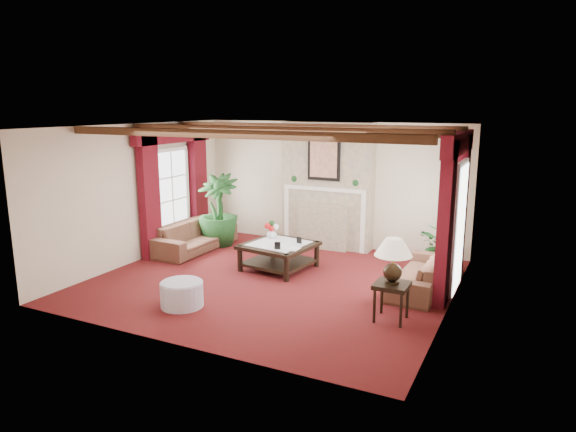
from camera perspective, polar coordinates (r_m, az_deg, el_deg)
The scene contains 23 objects.
floor at distance 9.16m, azimuth -1.69°, elevation -7.19°, with size 6.00×6.00×0.00m, color #470C10.
ceiling at distance 8.65m, azimuth -1.81°, elevation 9.93°, with size 6.00×6.00×0.00m, color white.
back_wall at distance 11.28m, azimuth 4.77°, elevation 3.53°, with size 6.00×0.02×2.70m, color beige.
left_wall at distance 10.52m, azimuth -16.38°, elevation 2.45°, with size 0.02×5.50×2.70m, color beige.
right_wall at distance 7.90m, azimuth 17.90°, elevation -0.76°, with size 0.02×5.50×2.70m, color beige.
ceiling_beams at distance 8.65m, azimuth -1.80°, elevation 9.53°, with size 6.00×3.00×0.12m, color #3A2512, non-canonical shape.
fireplace at distance 10.97m, azimuth 4.51°, elevation 10.38°, with size 2.00×0.52×2.70m, color tan, non-canonical shape.
french_door_left at distance 11.16m, azimuth -13.05°, elevation 7.20°, with size 0.10×1.10×2.16m, color white, non-canonical shape.
french_door_right at distance 8.76m, azimuth 19.00°, elevation 5.57°, with size 0.10×1.10×2.16m, color white, non-canonical shape.
curtains_left at distance 11.07m, azimuth -12.70°, elevation 9.36°, with size 0.20×2.40×2.55m, color #47090F, non-canonical shape.
curtains_right at distance 8.74m, azimuth 18.47°, elevation 8.36°, with size 0.20×2.40×2.55m, color #47090F, non-canonical shape.
sofa_left at distance 11.12m, azimuth -10.30°, elevation -1.70°, with size 0.64×2.10×0.82m, color black.
sofa_right at distance 8.94m, azimuth 14.53°, elevation -5.52°, with size 0.65×1.98×0.76m, color black.
potted_palm at distance 11.45m, azimuth -7.71°, elevation -1.03°, with size 1.12×1.70×0.88m, color black.
small_plant at distance 10.06m, azimuth 16.72°, elevation -3.84°, with size 1.18×1.20×0.70m, color black.
coffee_table at distance 9.74m, azimuth -1.01°, elevation -4.49°, with size 1.20×1.20×0.49m, color black, non-canonical shape.
side_table at distance 7.61m, azimuth 11.39°, elevation -9.32°, with size 0.48×0.48×0.56m, color black, non-canonical shape.
ottoman at distance 8.16m, azimuth -11.70°, elevation -8.52°, with size 0.66×0.66×0.38m, color #A59DB2.
table_lamp at distance 7.41m, azimuth 11.59°, elevation -4.85°, with size 0.53×0.53×0.68m, color black, non-canonical shape.
flower_vase at distance 10.02m, azimuth -1.84°, elevation -1.96°, with size 0.23×0.24×0.20m, color silver.
book at distance 9.28m, azimuth 0.07°, elevation -2.90°, with size 0.20×0.02×0.27m, color black.
photo_frame_a at distance 9.25m, azimuth -1.18°, elevation -3.33°, with size 0.11×0.02×0.15m, color black, non-canonical shape.
photo_frame_b at distance 9.65m, azimuth 1.24°, elevation -2.73°, with size 0.10×0.02×0.13m, color black, non-canonical shape.
Camera 1 is at (4.03, -7.65, 3.04)m, focal length 32.00 mm.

